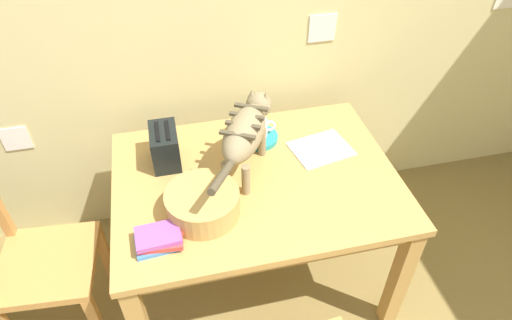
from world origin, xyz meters
name	(u,v)px	position (x,y,z in m)	size (l,w,h in m)	color
wall_rear	(215,5)	(0.00, 2.16, 1.25)	(4.94, 0.11, 2.50)	beige
dining_table	(256,191)	(0.05, 1.53, 0.64)	(1.25, 0.92, 0.72)	#B98C48
cat	(246,130)	(0.02, 1.60, 0.93)	(0.38, 0.63, 0.29)	#847452
saucer_bowl	(259,137)	(0.12, 1.78, 0.74)	(0.19, 0.19, 0.03)	teal
coffee_mug	(259,128)	(0.12, 1.78, 0.79)	(0.13, 0.08, 0.09)	white
magazine	(321,149)	(0.39, 1.64, 0.73)	(0.27, 0.21, 0.01)	silver
book_stack	(159,239)	(-0.39, 1.25, 0.75)	(0.19, 0.13, 0.06)	#3E80CB
wicker_basket	(203,203)	(-0.21, 1.37, 0.78)	(0.30, 0.30, 0.11)	tan
toaster	(165,146)	(-0.33, 1.72, 0.81)	(0.12, 0.20, 0.18)	black
wooden_chair_near	(35,262)	(-0.96, 1.50, 0.45)	(0.45, 0.45, 0.92)	#BF8543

